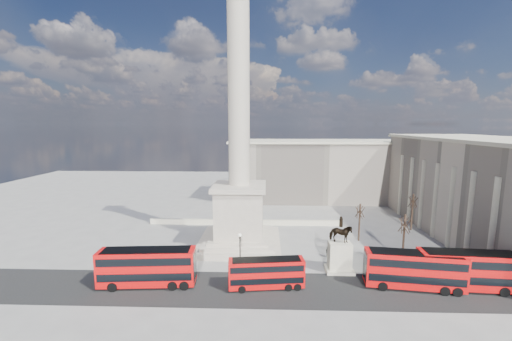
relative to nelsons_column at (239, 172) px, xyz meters
The scene contains 18 objects.
ground 13.85m from the nelsons_column, 90.00° to the right, with size 180.00×180.00×0.00m, color gray.
asphalt_road 20.41m from the nelsons_column, 71.57° to the right, with size 120.00×9.00×0.01m, color #252525.
nelsons_column is the anchor object (origin of this frame).
balustrade_wall 16.55m from the nelsons_column, 90.00° to the left, with size 40.00×0.60×1.10m, color beige.
building_east 45.42m from the nelsons_column, ahead, with size 19.00×46.00×18.60m.
building_northeast 40.57m from the nelsons_column, 60.26° to the left, with size 51.00×17.00×16.60m.
red_bus_a 20.90m from the nelsons_column, 126.35° to the right, with size 12.52×3.74×5.01m.
red_bus_b 18.85m from the nelsons_column, 72.13° to the right, with size 9.88×3.30×3.93m.
red_bus_c 35.34m from the nelsons_column, 24.96° to the right, with size 12.59×3.75×5.04m.
red_bus_d 29.46m from the nelsons_column, 30.89° to the right, with size 12.26×4.20×4.87m.
victorian_lamp 13.99m from the nelsons_column, 85.01° to the right, with size 0.49×0.49×5.69m.
equestrian_statue 20.64m from the nelsons_column, 32.55° to the right, with size 3.93×2.95×8.20m.
bare_tree_near 27.11m from the nelsons_column, 14.58° to the right, with size 1.84×1.84×8.04m.
bare_tree_mid 22.84m from the nelsons_column, ahead, with size 1.91×1.91×7.24m.
bare_tree_far 35.51m from the nelsons_column, 14.59° to the left, with size 1.89×1.89×7.73m.
pedestrian_walking 26.48m from the nelsons_column, 29.14° to the right, with size 0.69×0.45×1.90m, color black.
pedestrian_standing 27.47m from the nelsons_column, 27.71° to the right, with size 0.94×0.73×1.93m, color black.
pedestrian_crossing 19.43m from the nelsons_column, 18.08° to the right, with size 0.97×0.40×1.66m, color black.
Camera 1 is at (4.57, -47.70, 21.05)m, focal length 22.00 mm.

